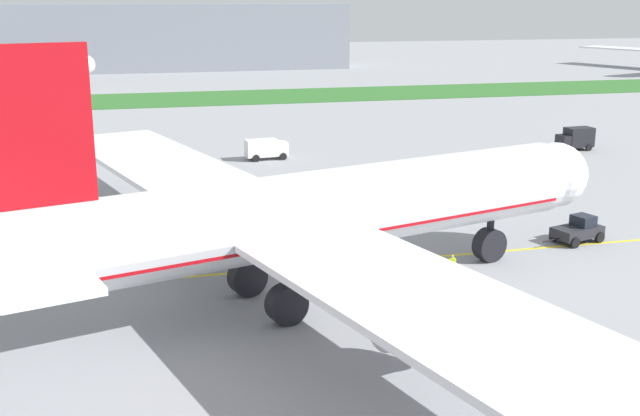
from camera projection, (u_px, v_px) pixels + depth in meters
name	position (u px, v px, depth m)	size (l,w,h in m)	color
ground_plane	(309.00, 285.00, 56.29)	(600.00, 600.00, 0.00)	gray
apron_taxi_line	(297.00, 268.00, 59.85)	(280.00, 0.36, 0.01)	yellow
grass_median_strip	(185.00, 99.00, 158.66)	(320.00, 24.00, 0.10)	#2D6628
airliner_foreground	(301.00, 216.00, 51.80)	(50.23, 80.45, 17.56)	white
pushback_tug	(578.00, 230.00, 66.09)	(6.12, 3.58, 2.20)	#26262B
ground_crew_wingwalker_port	(452.00, 263.00, 57.81)	(0.57, 0.32, 1.66)	black
service_truck_baggage_loader	(266.00, 148.00, 99.42)	(5.44, 2.74, 2.56)	white
service_truck_fuel_bowser	(576.00, 138.00, 105.51)	(4.95, 2.86, 3.02)	black
parked_airliner_far_left	(2.00, 69.00, 167.49)	(38.26, 60.87, 14.67)	white
terminal_building	(163.00, 37.00, 220.20)	(102.88, 20.00, 18.00)	gray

